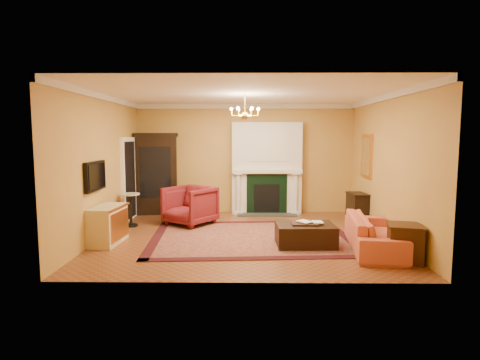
{
  "coord_description": "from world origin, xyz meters",
  "views": [
    {
      "loc": [
        0.01,
        -8.41,
        2.13
      ],
      "look_at": [
        -0.1,
        0.3,
        1.18
      ],
      "focal_mm": 30.0,
      "sensor_mm": 36.0,
      "label": 1
    }
  ],
  "objects_px": {
    "wingback_armchair": "(190,204)",
    "leather_ottoman": "(305,235)",
    "china_cabinet": "(157,175)",
    "end_table": "(405,244)",
    "commode": "(108,225)",
    "coral_sofa": "(374,227)",
    "pedestal_table": "(131,207)",
    "console_table": "(357,208)"
  },
  "relations": [
    {
      "from": "commode",
      "to": "end_table",
      "type": "height_order",
      "value": "commode"
    },
    {
      "from": "commode",
      "to": "leather_ottoman",
      "type": "bearing_deg",
      "value": 1.55
    },
    {
      "from": "coral_sofa",
      "to": "console_table",
      "type": "height_order",
      "value": "coral_sofa"
    },
    {
      "from": "wingback_armchair",
      "to": "end_table",
      "type": "bearing_deg",
      "value": 0.65
    },
    {
      "from": "commode",
      "to": "pedestal_table",
      "type": "bearing_deg",
      "value": 92.56
    },
    {
      "from": "china_cabinet",
      "to": "commode",
      "type": "height_order",
      "value": "china_cabinet"
    },
    {
      "from": "wingback_armchair",
      "to": "pedestal_table",
      "type": "relative_size",
      "value": 1.3
    },
    {
      "from": "console_table",
      "to": "pedestal_table",
      "type": "bearing_deg",
      "value": 179.47
    },
    {
      "from": "pedestal_table",
      "to": "end_table",
      "type": "distance_m",
      "value": 6.03
    },
    {
      "from": "china_cabinet",
      "to": "wingback_armchair",
      "type": "height_order",
      "value": "china_cabinet"
    },
    {
      "from": "end_table",
      "to": "leather_ottoman",
      "type": "distance_m",
      "value": 1.83
    },
    {
      "from": "wingback_armchair",
      "to": "end_table",
      "type": "distance_m",
      "value": 4.94
    },
    {
      "from": "china_cabinet",
      "to": "leather_ottoman",
      "type": "xyz_separation_m",
      "value": [
        3.58,
        -3.24,
        -0.84
      ]
    },
    {
      "from": "china_cabinet",
      "to": "end_table",
      "type": "xyz_separation_m",
      "value": [
        5.12,
        -4.23,
        -0.75
      ]
    },
    {
      "from": "coral_sofa",
      "to": "end_table",
      "type": "relative_size",
      "value": 3.5
    },
    {
      "from": "commode",
      "to": "leather_ottoman",
      "type": "xyz_separation_m",
      "value": [
        3.91,
        -0.15,
        -0.15
      ]
    },
    {
      "from": "coral_sofa",
      "to": "console_table",
      "type": "xyz_separation_m",
      "value": [
        0.34,
        2.37,
        -0.07
      ]
    },
    {
      "from": "wingback_armchair",
      "to": "end_table",
      "type": "relative_size",
      "value": 1.67
    },
    {
      "from": "console_table",
      "to": "leather_ottoman",
      "type": "relative_size",
      "value": 0.64
    },
    {
      "from": "coral_sofa",
      "to": "leather_ottoman",
      "type": "xyz_separation_m",
      "value": [
        -1.26,
        0.23,
        -0.2
      ]
    },
    {
      "from": "commode",
      "to": "coral_sofa",
      "type": "distance_m",
      "value": 5.18
    },
    {
      "from": "china_cabinet",
      "to": "wingback_armchair",
      "type": "relative_size",
      "value": 2.06
    },
    {
      "from": "pedestal_table",
      "to": "console_table",
      "type": "xyz_separation_m",
      "value": [
        5.48,
        0.49,
        -0.1
      ]
    },
    {
      "from": "end_table",
      "to": "coral_sofa",
      "type": "bearing_deg",
      "value": 110.64
    },
    {
      "from": "pedestal_table",
      "to": "console_table",
      "type": "relative_size",
      "value": 1.11
    },
    {
      "from": "pedestal_table",
      "to": "leather_ottoman",
      "type": "xyz_separation_m",
      "value": [
        3.88,
        -1.65,
        -0.23
      ]
    },
    {
      "from": "console_table",
      "to": "leather_ottoman",
      "type": "bearing_deg",
      "value": -132.42
    },
    {
      "from": "china_cabinet",
      "to": "end_table",
      "type": "bearing_deg",
      "value": -47.27
    },
    {
      "from": "pedestal_table",
      "to": "console_table",
      "type": "height_order",
      "value": "pedestal_table"
    },
    {
      "from": "china_cabinet",
      "to": "console_table",
      "type": "distance_m",
      "value": 5.34
    },
    {
      "from": "coral_sofa",
      "to": "china_cabinet",
      "type": "bearing_deg",
      "value": 61.96
    },
    {
      "from": "wingback_armchair",
      "to": "console_table",
      "type": "xyz_separation_m",
      "value": [
        4.1,
        0.3,
        -0.16
      ]
    },
    {
      "from": "china_cabinet",
      "to": "commode",
      "type": "xyz_separation_m",
      "value": [
        -0.33,
        -3.1,
        -0.69
      ]
    },
    {
      "from": "wingback_armchair",
      "to": "console_table",
      "type": "height_order",
      "value": "wingback_armchair"
    },
    {
      "from": "pedestal_table",
      "to": "coral_sofa",
      "type": "bearing_deg",
      "value": -20.15
    },
    {
      "from": "wingback_armchair",
      "to": "coral_sofa",
      "type": "height_order",
      "value": "wingback_armchair"
    },
    {
      "from": "wingback_armchair",
      "to": "console_table",
      "type": "relative_size",
      "value": 1.45
    },
    {
      "from": "wingback_armchair",
      "to": "commode",
      "type": "bearing_deg",
      "value": -94.04
    },
    {
      "from": "wingback_armchair",
      "to": "leather_ottoman",
      "type": "xyz_separation_m",
      "value": [
        2.5,
        -1.84,
        -0.29
      ]
    },
    {
      "from": "pedestal_table",
      "to": "end_table",
      "type": "bearing_deg",
      "value": -25.94
    },
    {
      "from": "coral_sofa",
      "to": "leather_ottoman",
      "type": "relative_size",
      "value": 1.94
    },
    {
      "from": "china_cabinet",
      "to": "coral_sofa",
      "type": "xyz_separation_m",
      "value": [
        4.84,
        -3.48,
        -0.64
      ]
    }
  ]
}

